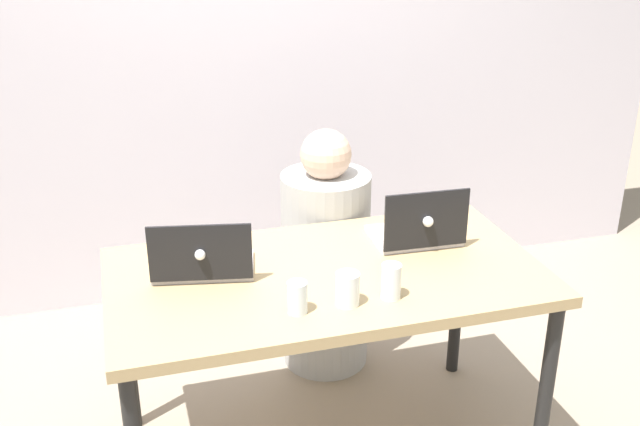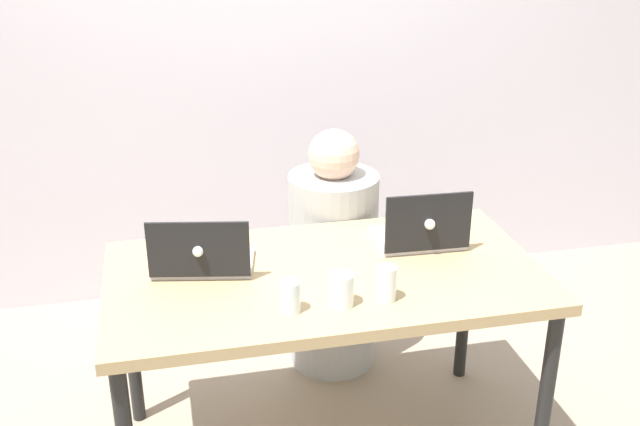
{
  "view_description": "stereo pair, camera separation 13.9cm",
  "coord_description": "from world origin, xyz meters",
  "px_view_note": "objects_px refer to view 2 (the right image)",
  "views": [
    {
      "loc": [
        -0.64,
        -2.13,
        1.91
      ],
      "look_at": [
        0.0,
        0.08,
        0.93
      ],
      "focal_mm": 42.0,
      "sensor_mm": 36.0,
      "label": 1
    },
    {
      "loc": [
        -0.5,
        -2.16,
        1.91
      ],
      "look_at": [
        0.0,
        0.08,
        0.93
      ],
      "focal_mm": 42.0,
      "sensor_mm": 36.0,
      "label": 2
    }
  ],
  "objects_px": {
    "laptop_back_left": "(202,259)",
    "water_glass_center": "(343,292)",
    "water_glass_left": "(291,299)",
    "water_glass_right": "(386,285)",
    "laptop_back_right": "(421,233)",
    "person_at_center": "(333,264)"
  },
  "relations": [
    {
      "from": "person_at_center",
      "to": "laptop_back_right",
      "type": "xyz_separation_m",
      "value": [
        0.21,
        -0.46,
        0.33
      ]
    },
    {
      "from": "water_glass_center",
      "to": "water_glass_left",
      "type": "distance_m",
      "value": 0.16
    },
    {
      "from": "laptop_back_left",
      "to": "water_glass_left",
      "type": "distance_m",
      "value": 0.4
    },
    {
      "from": "laptop_back_right",
      "to": "water_glass_center",
      "type": "bearing_deg",
      "value": 45.23
    },
    {
      "from": "laptop_back_right",
      "to": "water_glass_right",
      "type": "height_order",
      "value": "laptop_back_right"
    },
    {
      "from": "water_glass_center",
      "to": "water_glass_left",
      "type": "relative_size",
      "value": 1.05
    },
    {
      "from": "person_at_center",
      "to": "water_glass_left",
      "type": "height_order",
      "value": "person_at_center"
    },
    {
      "from": "laptop_back_left",
      "to": "water_glass_center",
      "type": "xyz_separation_m",
      "value": [
        0.4,
        -0.32,
        -0.0
      ]
    },
    {
      "from": "water_glass_left",
      "to": "laptop_back_left",
      "type": "bearing_deg",
      "value": 126.66
    },
    {
      "from": "laptop_back_left",
      "to": "water_glass_center",
      "type": "relative_size",
      "value": 3.47
    },
    {
      "from": "person_at_center",
      "to": "water_glass_right",
      "type": "distance_m",
      "value": 0.87
    },
    {
      "from": "laptop_back_right",
      "to": "water_glass_left",
      "type": "relative_size",
      "value": 3.14
    },
    {
      "from": "person_at_center",
      "to": "water_glass_left",
      "type": "xyz_separation_m",
      "value": [
        -0.33,
        -0.81,
        0.32
      ]
    },
    {
      "from": "laptop_back_left",
      "to": "person_at_center",
      "type": "bearing_deg",
      "value": -128.22
    },
    {
      "from": "laptop_back_right",
      "to": "water_glass_right",
      "type": "distance_m",
      "value": 0.42
    },
    {
      "from": "water_glass_left",
      "to": "water_glass_center",
      "type": "bearing_deg",
      "value": 1.21
    },
    {
      "from": "laptop_back_left",
      "to": "laptop_back_right",
      "type": "height_order",
      "value": "laptop_back_right"
    },
    {
      "from": "person_at_center",
      "to": "laptop_back_left",
      "type": "bearing_deg",
      "value": 24.27
    },
    {
      "from": "water_glass_right",
      "to": "water_glass_center",
      "type": "xyz_separation_m",
      "value": [
        -0.14,
        -0.0,
        -0.0
      ]
    },
    {
      "from": "water_glass_right",
      "to": "water_glass_left",
      "type": "relative_size",
      "value": 1.13
    },
    {
      "from": "laptop_back_left",
      "to": "water_glass_left",
      "type": "height_order",
      "value": "laptop_back_left"
    },
    {
      "from": "laptop_back_left",
      "to": "laptop_back_right",
      "type": "relative_size",
      "value": 1.16
    }
  ]
}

